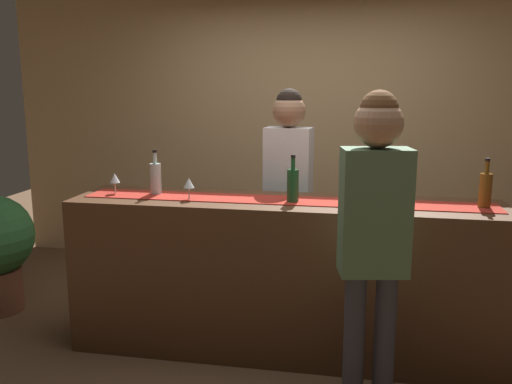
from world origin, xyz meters
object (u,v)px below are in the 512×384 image
object	(u,v)px
wine_bottle_amber	(485,189)
wine_glass_far_end	(189,184)
customer_sipping	(374,222)
wine_glass_mid_counter	(115,179)
wine_glass_near_customer	(373,187)
bartender	(288,178)
wine_bottle_clear	(156,178)
wine_bottle_green	(293,185)

from	to	relation	value
wine_bottle_amber	wine_glass_far_end	distance (m)	1.82
wine_glass_far_end	customer_sipping	size ratio (longest dim) A/B	0.08
wine_glass_mid_counter	wine_glass_near_customer	bearing A→B (deg)	-0.04
wine_bottle_amber	wine_glass_near_customer	size ratio (longest dim) A/B	2.10
wine_glass_far_end	bartender	size ratio (longest dim) A/B	0.08
wine_bottle_clear	wine_bottle_green	bearing A→B (deg)	-5.04
wine_bottle_green	wine_glass_mid_counter	distance (m)	1.22
wine_glass_near_customer	customer_sipping	world-z (taller)	customer_sipping
wine_bottle_amber	wine_bottle_clear	size ratio (longest dim) A/B	1.00
wine_bottle_amber	wine_bottle_clear	bearing A→B (deg)	179.26
wine_bottle_clear	wine_glass_far_end	distance (m)	0.30
wine_bottle_clear	wine_glass_near_customer	world-z (taller)	wine_bottle_clear
wine_bottle_green	wine_bottle_clear	world-z (taller)	same
wine_bottle_clear	customer_sipping	world-z (taller)	customer_sipping
wine_bottle_green	wine_glass_near_customer	distance (m)	0.50
wine_bottle_amber	wine_glass_near_customer	distance (m)	0.66
wine_bottle_clear	bartender	bearing A→B (deg)	32.76
wine_bottle_green	customer_sipping	size ratio (longest dim) A/B	0.17
wine_glass_far_end	bartender	xyz separation A→B (m)	(0.56, 0.67, -0.06)
wine_bottle_green	bartender	distance (m)	0.63
bartender	wine_glass_mid_counter	bearing A→B (deg)	33.34
wine_bottle_amber	wine_glass_near_customer	xyz separation A→B (m)	(-0.66, -0.02, -0.01)
wine_glass_near_customer	bartender	bearing A→B (deg)	136.27
wine_bottle_clear	bartender	distance (m)	0.99
wine_glass_near_customer	wine_glass_mid_counter	world-z (taller)	same
wine_bottle_green	wine_glass_far_end	distance (m)	0.67
wine_bottle_amber	customer_sipping	world-z (taller)	customer_sipping
wine_bottle_green	bartender	xyz separation A→B (m)	(-0.11, 0.62, -0.06)
wine_bottle_amber	wine_glass_far_end	world-z (taller)	wine_bottle_amber
wine_bottle_amber	wine_glass_far_end	bearing A→B (deg)	-176.74
wine_bottle_green	wine_glass_far_end	world-z (taller)	wine_bottle_green
wine_glass_mid_counter	wine_bottle_amber	bearing A→B (deg)	0.39
wine_glass_near_customer	wine_glass_mid_counter	bearing A→B (deg)	179.96
customer_sipping	wine_bottle_clear	bearing A→B (deg)	142.61
bartender	customer_sipping	xyz separation A→B (m)	(0.60, -1.26, 0.00)
wine_bottle_clear	bartender	xyz separation A→B (m)	(0.83, 0.54, -0.06)
wine_bottle_green	wine_glass_near_customer	bearing A→B (deg)	4.41
wine_glass_near_customer	wine_glass_far_end	xyz separation A→B (m)	(-1.16, -0.09, 0.00)
wine_glass_near_customer	customer_sipping	bearing A→B (deg)	-90.58
wine_bottle_clear	wine_glass_mid_counter	world-z (taller)	wine_bottle_clear
wine_glass_near_customer	wine_glass_mid_counter	distance (m)	1.71
wine_bottle_green	customer_sipping	distance (m)	0.81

